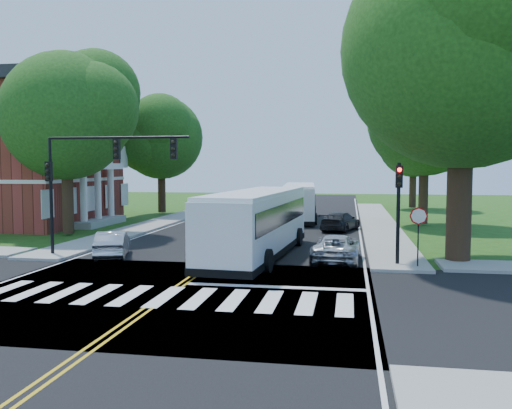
% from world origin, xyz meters
% --- Properties ---
extents(ground, '(140.00, 140.00, 0.00)m').
position_xyz_m(ground, '(0.00, 0.00, 0.00)').
color(ground, '#214511').
rests_on(ground, ground).
extents(road, '(14.00, 96.00, 0.01)m').
position_xyz_m(road, '(0.00, 18.00, 0.01)').
color(road, black).
rests_on(road, ground).
extents(cross_road, '(60.00, 12.00, 0.01)m').
position_xyz_m(cross_road, '(0.00, 0.00, 0.01)').
color(cross_road, black).
rests_on(cross_road, ground).
extents(center_line, '(0.36, 70.00, 0.01)m').
position_xyz_m(center_line, '(0.00, 22.00, 0.01)').
color(center_line, gold).
rests_on(center_line, road).
extents(edge_line_w, '(0.12, 70.00, 0.01)m').
position_xyz_m(edge_line_w, '(-6.80, 22.00, 0.01)').
color(edge_line_w, silver).
rests_on(edge_line_w, road).
extents(edge_line_e, '(0.12, 70.00, 0.01)m').
position_xyz_m(edge_line_e, '(6.80, 22.00, 0.01)').
color(edge_line_e, silver).
rests_on(edge_line_e, road).
extents(crosswalk, '(12.60, 3.00, 0.01)m').
position_xyz_m(crosswalk, '(0.00, -0.50, 0.02)').
color(crosswalk, silver).
rests_on(crosswalk, road).
extents(stop_bar, '(6.60, 0.40, 0.01)m').
position_xyz_m(stop_bar, '(3.50, 1.60, 0.02)').
color(stop_bar, silver).
rests_on(stop_bar, road).
extents(sidewalk_nw, '(2.60, 40.00, 0.15)m').
position_xyz_m(sidewalk_nw, '(-8.30, 25.00, 0.07)').
color(sidewalk_nw, gray).
rests_on(sidewalk_nw, ground).
extents(sidewalk_ne, '(2.60, 40.00, 0.15)m').
position_xyz_m(sidewalk_ne, '(8.30, 25.00, 0.07)').
color(sidewalk_ne, gray).
rests_on(sidewalk_ne, ground).
extents(tree_ne_big, '(10.80, 10.80, 14.91)m').
position_xyz_m(tree_ne_big, '(11.00, 8.00, 9.62)').
color(tree_ne_big, black).
rests_on(tree_ne_big, ground).
extents(tree_west_near, '(8.00, 8.00, 11.40)m').
position_xyz_m(tree_west_near, '(-11.50, 14.00, 7.53)').
color(tree_west_near, black).
rests_on(tree_west_near, ground).
extents(tree_west_far, '(7.60, 7.60, 10.67)m').
position_xyz_m(tree_west_far, '(-11.00, 30.00, 7.00)').
color(tree_west_far, black).
rests_on(tree_west_far, ground).
extents(tree_east_mid, '(8.40, 8.40, 11.93)m').
position_xyz_m(tree_east_mid, '(11.50, 24.00, 7.86)').
color(tree_east_mid, black).
rests_on(tree_east_mid, ground).
extents(tree_east_far, '(7.20, 7.20, 10.34)m').
position_xyz_m(tree_east_far, '(12.50, 40.00, 6.86)').
color(tree_east_far, black).
rests_on(tree_east_far, ground).
extents(signal_nw, '(7.15, 0.46, 5.66)m').
position_xyz_m(signal_nw, '(-5.86, 6.43, 4.38)').
color(signal_nw, black).
rests_on(signal_nw, ground).
extents(signal_ne, '(0.30, 0.46, 4.40)m').
position_xyz_m(signal_ne, '(8.20, 6.44, 2.96)').
color(signal_ne, black).
rests_on(signal_ne, ground).
extents(stop_sign, '(0.76, 0.08, 2.53)m').
position_xyz_m(stop_sign, '(9.00, 5.98, 2.03)').
color(stop_sign, black).
rests_on(stop_sign, ground).
extents(bus_lead, '(3.65, 12.49, 3.19)m').
position_xyz_m(bus_lead, '(1.72, 8.03, 1.70)').
color(bus_lead, silver).
rests_on(bus_lead, road).
extents(bus_follow, '(3.33, 11.40, 2.91)m').
position_xyz_m(bus_follow, '(2.07, 26.25, 1.55)').
color(bus_follow, silver).
rests_on(bus_follow, road).
extents(hatchback, '(2.52, 4.12, 1.28)m').
position_xyz_m(hatchback, '(-5.14, 6.66, 0.65)').
color(hatchback, '#B6B8BD').
rests_on(hatchback, road).
extents(suv, '(2.30, 4.59, 1.25)m').
position_xyz_m(suv, '(5.54, 7.35, 0.64)').
color(suv, silver).
rests_on(suv, road).
extents(dark_sedan, '(2.97, 4.73, 1.28)m').
position_xyz_m(dark_sedan, '(5.50, 19.49, 0.65)').
color(dark_sedan, black).
rests_on(dark_sedan, road).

